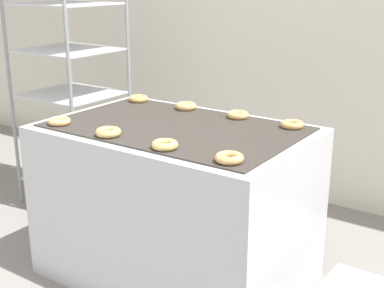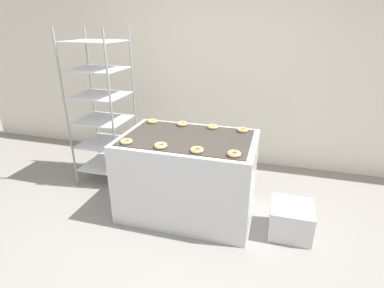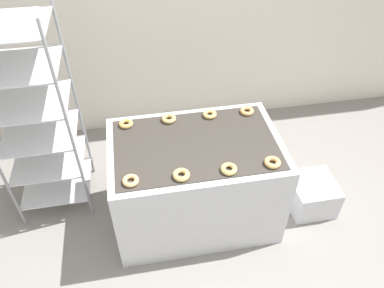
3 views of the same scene
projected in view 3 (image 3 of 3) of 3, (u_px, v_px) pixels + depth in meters
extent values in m
plane|color=gray|center=(211.00, 283.00, 2.94)|extent=(14.00, 14.00, 0.00)
cube|color=silver|center=(168.00, 3.00, 3.56)|extent=(8.00, 0.05, 2.80)
cube|color=silver|center=(195.00, 182.00, 3.16)|extent=(1.35, 0.89, 0.85)
cube|color=#38332D|center=(195.00, 144.00, 2.88)|extent=(1.24, 0.78, 0.01)
cube|color=#262628|center=(254.00, 199.00, 2.80)|extent=(0.12, 0.07, 0.10)
cylinder|color=gray|center=(72.00, 138.00, 2.81)|extent=(0.02, 0.02, 1.86)
cylinder|color=gray|center=(3.00, 103.00, 3.14)|extent=(0.02, 0.02, 1.86)
cylinder|color=gray|center=(75.00, 96.00, 3.22)|extent=(0.02, 0.02, 1.86)
cube|color=silver|center=(58.00, 183.00, 3.47)|extent=(0.59, 0.55, 0.01)
cube|color=silver|center=(49.00, 159.00, 3.27)|extent=(0.59, 0.55, 0.01)
cube|color=silver|center=(40.00, 132.00, 3.07)|extent=(0.59, 0.55, 0.01)
cube|color=silver|center=(29.00, 102.00, 2.86)|extent=(0.59, 0.55, 0.01)
cube|color=silver|center=(17.00, 67.00, 2.66)|extent=(0.59, 0.55, 0.01)
cube|color=silver|center=(2.00, 26.00, 2.45)|extent=(0.59, 0.55, 0.01)
cube|color=silver|center=(311.00, 194.00, 3.41)|extent=(0.39, 0.40, 0.31)
torus|color=#EDAE6E|center=(131.00, 181.00, 2.57)|extent=(0.12, 0.12, 0.03)
torus|color=tan|center=(181.00, 175.00, 2.60)|extent=(0.12, 0.12, 0.04)
torus|color=#DBB666|center=(229.00, 169.00, 2.65)|extent=(0.12, 0.12, 0.04)
torus|color=#E8AA66|center=(273.00, 162.00, 2.70)|extent=(0.12, 0.12, 0.04)
torus|color=#E6B75A|center=(126.00, 124.00, 3.03)|extent=(0.11, 0.11, 0.03)
torus|color=tan|center=(169.00, 119.00, 3.08)|extent=(0.12, 0.12, 0.04)
torus|color=#E7B769|center=(210.00, 114.00, 3.12)|extent=(0.12, 0.12, 0.04)
torus|color=#E3A864|center=(247.00, 111.00, 3.16)|extent=(0.12, 0.12, 0.03)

